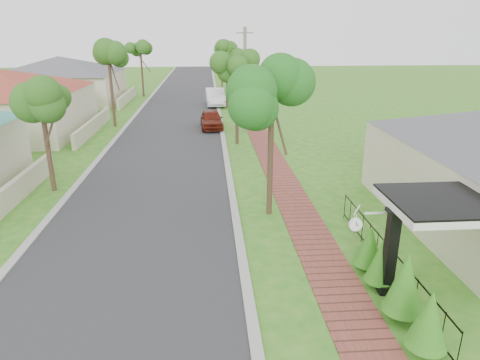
{
  "coord_description": "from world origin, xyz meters",
  "views": [
    {
      "loc": [
        -0.33,
        -11.04,
        6.96
      ],
      "look_at": [
        0.84,
        4.54,
        1.5
      ],
      "focal_mm": 32.0,
      "sensor_mm": 36.0,
      "label": 1
    }
  ],
  "objects_px": {
    "parked_car_white": "(215,97)",
    "near_tree": "(272,98)",
    "station_clock": "(357,223)",
    "porch_post": "(390,256)",
    "parked_car_red": "(211,119)",
    "utility_pole": "(245,80)"
  },
  "relations": [
    {
      "from": "parked_car_white",
      "to": "utility_pole",
      "type": "height_order",
      "value": "utility_pole"
    },
    {
      "from": "parked_car_white",
      "to": "parked_car_red",
      "type": "bearing_deg",
      "value": -95.47
    },
    {
      "from": "parked_car_red",
      "to": "station_clock",
      "type": "bearing_deg",
      "value": -82.61
    },
    {
      "from": "parked_car_red",
      "to": "porch_post",
      "type": "bearing_deg",
      "value": -80.63
    },
    {
      "from": "parked_car_red",
      "to": "parked_car_white",
      "type": "relative_size",
      "value": 0.81
    },
    {
      "from": "parked_car_white",
      "to": "station_clock",
      "type": "xyz_separation_m",
      "value": [
        3.31,
        -31.87,
        1.14
      ]
    },
    {
      "from": "parked_car_red",
      "to": "station_clock",
      "type": "distance_m",
      "value": 21.8
    },
    {
      "from": "near_tree",
      "to": "station_clock",
      "type": "xyz_separation_m",
      "value": [
        1.68,
        -5.26,
        -2.66
      ]
    },
    {
      "from": "near_tree",
      "to": "station_clock",
      "type": "height_order",
      "value": "near_tree"
    },
    {
      "from": "parked_car_white",
      "to": "utility_pole",
      "type": "bearing_deg",
      "value": -83.55
    },
    {
      "from": "porch_post",
      "to": "station_clock",
      "type": "xyz_separation_m",
      "value": [
        -0.85,
        0.4,
        0.83
      ]
    },
    {
      "from": "porch_post",
      "to": "parked_car_red",
      "type": "relative_size",
      "value": 0.63
    },
    {
      "from": "station_clock",
      "to": "near_tree",
      "type": "bearing_deg",
      "value": 107.67
    },
    {
      "from": "parked_car_white",
      "to": "near_tree",
      "type": "xyz_separation_m",
      "value": [
        1.64,
        -26.62,
        3.8
      ]
    },
    {
      "from": "porch_post",
      "to": "parked_car_red",
      "type": "height_order",
      "value": "porch_post"
    },
    {
      "from": "parked_car_white",
      "to": "near_tree",
      "type": "bearing_deg",
      "value": -89.32
    },
    {
      "from": "near_tree",
      "to": "parked_car_red",
      "type": "bearing_deg",
      "value": 97.46
    },
    {
      "from": "porch_post",
      "to": "station_clock",
      "type": "distance_m",
      "value": 1.26
    },
    {
      "from": "utility_pole",
      "to": "station_clock",
      "type": "distance_m",
      "value": 20.28
    },
    {
      "from": "porch_post",
      "to": "parked_car_red",
      "type": "xyz_separation_m",
      "value": [
        -4.65,
        21.83,
        -0.44
      ]
    },
    {
      "from": "porch_post",
      "to": "parked_car_white",
      "type": "height_order",
      "value": "porch_post"
    },
    {
      "from": "porch_post",
      "to": "near_tree",
      "type": "xyz_separation_m",
      "value": [
        -2.53,
        5.66,
        3.49
      ]
    }
  ]
}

